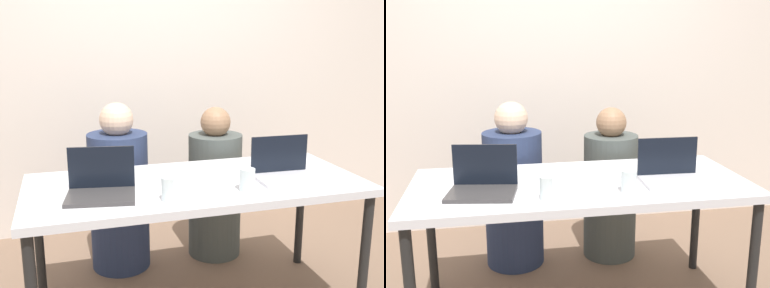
# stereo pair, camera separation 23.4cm
# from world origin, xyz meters

# --- Properties ---
(back_wall) EXTENTS (4.50, 0.10, 2.40)m
(back_wall) POSITION_xyz_m (0.00, 1.31, 1.20)
(back_wall) COLOR silver
(back_wall) RESTS_ON ground
(desk) EXTENTS (1.72, 0.76, 0.74)m
(desk) POSITION_xyz_m (0.00, 0.00, 0.68)
(desk) COLOR silver
(desk) RESTS_ON ground
(person_on_left) EXTENTS (0.41, 0.41, 1.08)m
(person_on_left) POSITION_xyz_m (-0.32, 0.63, 0.48)
(person_on_left) COLOR navy
(person_on_left) RESTS_ON ground
(person_on_right) EXTENTS (0.36, 0.36, 1.03)m
(person_on_right) POSITION_xyz_m (0.32, 0.63, 0.46)
(person_on_right) COLOR #464D4A
(person_on_right) RESTS_ON ground
(laptop_front_right) EXTENTS (0.33, 0.25, 0.21)m
(laptop_front_right) POSITION_xyz_m (0.46, -0.09, 0.79)
(laptop_front_right) COLOR silver
(laptop_front_right) RESTS_ON desk
(laptop_front_left) EXTENTS (0.35, 0.28, 0.22)m
(laptop_front_left) POSITION_xyz_m (-0.49, -0.09, 0.79)
(laptop_front_left) COLOR #3A3738
(laptop_front_left) RESTS_ON desk
(water_glass_right) EXTENTS (0.08, 0.08, 0.11)m
(water_glass_right) POSITION_xyz_m (0.19, -0.21, 0.79)
(water_glass_right) COLOR silver
(water_glass_right) RESTS_ON desk
(water_glass_left) EXTENTS (0.06, 0.06, 0.11)m
(water_glass_left) POSITION_xyz_m (-0.20, -0.24, 0.79)
(water_glass_left) COLOR silver
(water_glass_left) RESTS_ON desk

